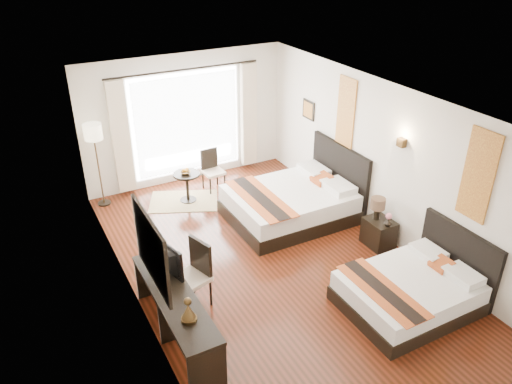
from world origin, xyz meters
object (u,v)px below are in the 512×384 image
floor_lamp (94,137)px  nightstand (379,233)px  bed_far (294,202)px  window_chair (213,178)px  desk_chair (192,287)px  bed_near (413,289)px  television (160,258)px  console_desk (176,317)px  fruit_bowl (186,173)px  table_lamp (378,205)px  side_table (187,187)px  vase (388,223)px

floor_lamp → nightstand: bearing=-43.9°
bed_far → window_chair: 2.03m
desk_chair → window_chair: desk_chair is taller
bed_near → television: size_ratio=2.40×
bed_near → console_desk: bearing=163.4°
window_chair → fruit_bowl: bearing=-74.3°
table_lamp → side_table: bearing=127.7°
bed_far → floor_lamp: 4.04m
bed_near → bed_far: (-0.19, 3.03, 0.06)m
bed_near → television: (-3.31, 1.55, 0.70)m
bed_far → table_lamp: size_ratio=5.66×
floor_lamp → table_lamp: bearing=-43.5°
nightstand → window_chair: window_chair is taller
nightstand → window_chair: (-1.71, 3.36, 0.02)m
fruit_bowl → desk_chair: bearing=-109.7°
bed_near → vase: (0.60, 1.29, 0.29)m
console_desk → window_chair: size_ratio=2.48×
nightstand → vase: 0.38m
bed_far → table_lamp: bearing=-61.9°
floor_lamp → bed_far: bearing=-35.8°
fruit_bowl → window_chair: size_ratio=0.24×
window_chair → table_lamp: bearing=23.2°
vase → bed_near: bearing=-115.1°
floor_lamp → bed_near: bearing=-57.8°
nightstand → desk_chair: bearing=179.0°
bed_near → vase: size_ratio=13.64×
bed_far → television: 3.51m
vase → side_table: bearing=125.5°
bed_far → console_desk: bearing=-147.1°
window_chair → floor_lamp: bearing=-105.3°
television → window_chair: (2.22, 3.30, -0.72)m
bed_far → fruit_bowl: 2.26m
desk_chair → side_table: (1.12, 3.07, -0.01)m
bed_near → desk_chair: 3.27m
nightstand → vase: bearing=-95.2°
desk_chair → bed_near: bearing=134.4°
nightstand → floor_lamp: floor_lamp is taller
table_lamp → fruit_bowl: table_lamp is taller
bed_far → window_chair: bearing=116.3°
bed_far → television: size_ratio=2.89×
desk_chair → window_chair: (1.80, 3.30, -0.05)m
nightstand → side_table: side_table is taller
vase → television: bearing=176.2°
vase → fruit_bowl: (-2.40, 3.31, 0.08)m
nightstand → side_table: (-2.39, 3.13, 0.06)m
nightstand → fruit_bowl: (-2.41, 3.11, 0.40)m
vase → desk_chair: desk_chair is taller
vase → console_desk: size_ratio=0.06×
television → desk_chair: bearing=-104.3°
table_lamp → desk_chair: desk_chair is taller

